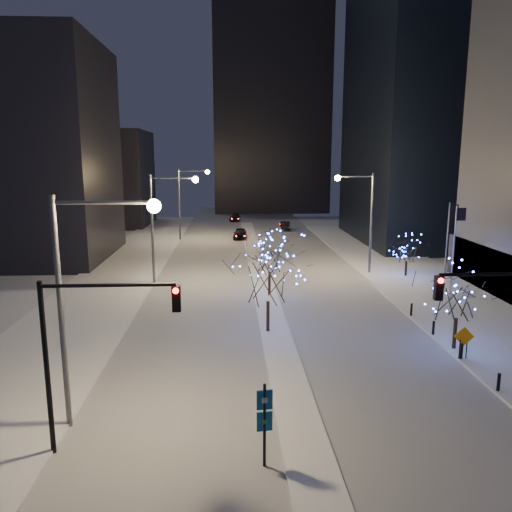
{
  "coord_description": "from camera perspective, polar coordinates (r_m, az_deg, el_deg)",
  "views": [
    {
      "loc": [
        -2.96,
        -18.22,
        11.45
      ],
      "look_at": [
        -1.23,
        14.48,
        5.0
      ],
      "focal_mm": 35.0,
      "sensor_mm": 36.0,
      "label": 1
    }
  ],
  "objects": [
    {
      "name": "ground",
      "position": [
        21.72,
        5.63,
        -20.72
      ],
      "size": [
        160.0,
        160.0,
        0.0
      ],
      "primitive_type": "plane",
      "color": "silver",
      "rests_on": "ground"
    },
    {
      "name": "road",
      "position": [
        54.52,
        0.15,
        -0.97
      ],
      "size": [
        20.0,
        130.0,
        0.02
      ],
      "primitive_type": "cube",
      "color": "#A5AAB4",
      "rests_on": "ground"
    },
    {
      "name": "median",
      "position": [
        49.63,
        0.47,
        -2.11
      ],
      "size": [
        2.0,
        80.0,
        0.15
      ],
      "primitive_type": "cube",
      "color": "white",
      "rests_on": "ground"
    },
    {
      "name": "east_sidewalk",
      "position": [
        43.74,
        21.41,
        -4.72
      ],
      "size": [
        10.0,
        90.0,
        0.15
      ],
      "primitive_type": "cube",
      "color": "white",
      "rests_on": "ground"
    },
    {
      "name": "west_sidewalk",
      "position": [
        41.38,
        -18.46,
        -5.41
      ],
      "size": [
        8.0,
        90.0,
        0.15
      ],
      "primitive_type": "cube",
      "color": "white",
      "rests_on": "ground"
    },
    {
      "name": "filler_west_near",
      "position": [
        63.38,
        -26.79,
        10.47
      ],
      "size": [
        22.0,
        18.0,
        24.0
      ],
      "primitive_type": "cube",
      "color": "black",
      "rests_on": "ground"
    },
    {
      "name": "filler_west_far",
      "position": [
        91.24,
        -17.86,
        8.45
      ],
      "size": [
        18.0,
        16.0,
        16.0
      ],
      "primitive_type": "cube",
      "color": "black",
      "rests_on": "ground"
    },
    {
      "name": "horizon_block",
      "position": [
        111.0,
        1.67,
        16.07
      ],
      "size": [
        24.0,
        14.0,
        42.0
      ],
      "primitive_type": "cube",
      "color": "black",
      "rests_on": "ground"
    },
    {
      "name": "street_lamp_w_near",
      "position": [
        21.66,
        -18.98,
        -2.69
      ],
      "size": [
        4.4,
        0.56,
        10.0
      ],
      "color": "#595E66",
      "rests_on": "ground"
    },
    {
      "name": "street_lamp_w_mid",
      "position": [
        45.88,
        -10.54,
        4.76
      ],
      "size": [
        4.4,
        0.56,
        10.0
      ],
      "color": "#595E66",
      "rests_on": "ground"
    },
    {
      "name": "street_lamp_w_far",
      "position": [
        70.65,
        -7.94,
        7.02
      ],
      "size": [
        4.4,
        0.56,
        10.0
      ],
      "color": "#595E66",
      "rests_on": "ground"
    },
    {
      "name": "street_lamp_east",
      "position": [
        50.2,
        12.09,
        5.18
      ],
      "size": [
        3.9,
        0.56,
        10.0
      ],
      "color": "#595E66",
      "rests_on": "ground"
    },
    {
      "name": "traffic_signal_west",
      "position": [
        20.16,
        -18.84,
        -8.85
      ],
      "size": [
        5.26,
        0.43,
        7.0
      ],
      "color": "black",
      "rests_on": "ground"
    },
    {
      "name": "flagpoles",
      "position": [
        39.61,
        21.36,
        0.71
      ],
      "size": [
        1.35,
        2.6,
        8.0
      ],
      "color": "silver",
      "rests_on": "east_sidewalk"
    },
    {
      "name": "bollards",
      "position": [
        32.98,
        20.95,
        -8.83
      ],
      "size": [
        0.16,
        12.16,
        0.9
      ],
      "color": "black",
      "rests_on": "east_sidewalk"
    },
    {
      "name": "car_near",
      "position": [
        71.96,
        -1.84,
        2.59
      ],
      "size": [
        2.15,
        4.57,
        1.51
      ],
      "primitive_type": "imported",
      "rotation": [
        0.0,
        0.0,
        -0.08
      ],
      "color": "black",
      "rests_on": "ground"
    },
    {
      "name": "car_mid",
      "position": [
        80.87,
        3.34,
        3.49
      ],
      "size": [
        2.14,
        4.51,
        1.43
      ],
      "primitive_type": "imported",
      "rotation": [
        0.0,
        0.0,
        2.99
      ],
      "color": "black",
      "rests_on": "ground"
    },
    {
      "name": "car_far",
      "position": [
        92.19,
        -2.42,
        4.39
      ],
      "size": [
        2.24,
        4.55,
        1.27
      ],
      "primitive_type": "imported",
      "rotation": [
        0.0,
        0.0,
        -0.11
      ],
      "color": "#222227",
      "rests_on": "ground"
    },
    {
      "name": "holiday_tree_median_near",
      "position": [
        32.45,
        1.4,
        -1.85
      ],
      "size": [
        6.62,
        6.62,
        6.39
      ],
      "color": "black",
      "rests_on": "median"
    },
    {
      "name": "holiday_tree_median_far",
      "position": [
        41.45,
        1.55,
        0.21
      ],
      "size": [
        4.18,
        4.18,
        5.31
      ],
      "color": "black",
      "rests_on": "median"
    },
    {
      "name": "holiday_tree_plaza_near",
      "position": [
        31.93,
        22.08,
        -4.14
      ],
      "size": [
        5.13,
        5.13,
        5.08
      ],
      "color": "black",
      "rests_on": "east_sidewalk"
    },
    {
      "name": "holiday_tree_plaza_far",
      "position": [
        50.5,
        16.88,
        0.79
      ],
      "size": [
        4.45,
        4.45,
        4.17
      ],
      "color": "black",
      "rests_on": "east_sidewalk"
    },
    {
      "name": "wayfinding_sign",
      "position": [
        19.38,
        0.98,
        -17.87
      ],
      "size": [
        0.6,
        0.15,
        3.34
      ],
      "rotation": [
        0.0,
        0.0,
        0.13
      ],
      "color": "black",
      "rests_on": "ground"
    },
    {
      "name": "construction_sign",
      "position": [
        31.13,
        22.66,
        -8.8
      ],
      "size": [
        1.15,
        0.17,
        1.9
      ],
      "rotation": [
        0.0,
        0.0,
        -0.11
      ],
      "color": "black",
      "rests_on": "east_sidewalk"
    }
  ]
}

